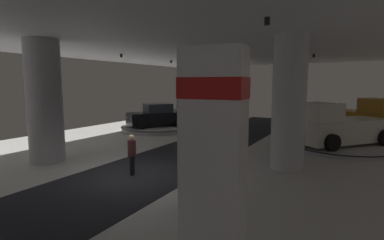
# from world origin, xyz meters

# --- Properties ---
(ground) EXTENTS (24.00, 44.00, 0.06)m
(ground) POSITION_xyz_m (0.00, 0.00, -0.02)
(ground) COLOR silver
(ceiling_with_spotlights) EXTENTS (24.00, 44.00, 0.39)m
(ceiling_with_spotlights) POSITION_xyz_m (-0.00, 0.00, 5.55)
(ceiling_with_spotlights) COLOR silver
(column_left) EXTENTS (1.52, 1.52, 5.50)m
(column_left) POSITION_xyz_m (-4.92, -0.18, 2.75)
(column_left) COLOR #ADADB2
(column_left) RESTS_ON ground
(column_right) EXTENTS (1.36, 1.36, 5.50)m
(column_right) POSITION_xyz_m (4.96, 3.89, 2.75)
(column_right) COLOR silver
(column_right) RESTS_ON ground
(brand_sign_pylon) EXTENTS (1.31, 0.73, 4.16)m
(brand_sign_pylon) POSITION_xyz_m (5.23, -3.99, 2.15)
(brand_sign_pylon) COLOR slate
(brand_sign_pylon) RESTS_ON ground
(display_platform_deep_left) EXTENTS (4.65, 4.65, 0.34)m
(display_platform_deep_left) POSITION_xyz_m (-5.99, 14.62, 0.19)
(display_platform_deep_left) COLOR #B7B7BC
(display_platform_deep_left) RESTS_ON ground
(display_car_deep_left) EXTENTS (3.20, 4.55, 1.71)m
(display_car_deep_left) POSITION_xyz_m (-5.98, 14.59, 1.11)
(display_car_deep_left) COLOR silver
(display_car_deep_left) RESTS_ON display_platform_deep_left
(display_platform_far_right) EXTENTS (5.68, 5.68, 0.25)m
(display_platform_far_right) POSITION_xyz_m (6.75, 9.37, 0.14)
(display_platform_far_right) COLOR #B7B7BC
(display_platform_far_right) RESTS_ON ground
(pickup_truck_far_right) EXTENTS (5.00, 5.42, 2.30)m
(pickup_truck_far_right) POSITION_xyz_m (6.54, 9.12, 1.19)
(pickup_truck_far_right) COLOR silver
(pickup_truck_far_right) RESTS_ON display_platform_far_right
(display_platform_deep_right) EXTENTS (5.68, 5.68, 0.28)m
(display_platform_deep_right) POSITION_xyz_m (7.13, 15.48, 0.16)
(display_platform_deep_right) COLOR silver
(display_platform_deep_right) RESTS_ON ground
(pickup_truck_deep_right) EXTENTS (5.65, 4.53, 2.30)m
(pickup_truck_deep_right) POSITION_xyz_m (7.41, 15.32, 1.22)
(pickup_truck_deep_right) COLOR #B77519
(pickup_truck_deep_right) RESTS_ON display_platform_deep_right
(display_platform_far_left) EXTENTS (5.25, 5.25, 0.33)m
(display_platform_far_left) POSITION_xyz_m (-5.84, 9.53, 0.18)
(display_platform_far_left) COLOR #B7B7BC
(display_platform_far_left) RESTS_ON ground
(display_car_far_left) EXTENTS (3.85, 4.49, 1.71)m
(display_car_far_left) POSITION_xyz_m (-5.83, 9.56, 1.10)
(display_car_far_left) COLOR black
(display_car_far_left) RESTS_ON display_platform_far_left
(visitor_walking_near) EXTENTS (0.32, 0.32, 1.59)m
(visitor_walking_near) POSITION_xyz_m (-0.15, 0.12, 0.91)
(visitor_walking_near) COLOR black
(visitor_walking_near) RESTS_ON ground
(stanchion_a) EXTENTS (0.28, 0.28, 1.01)m
(stanchion_a) POSITION_xyz_m (3.87, -1.25, 0.37)
(stanchion_a) COLOR #333338
(stanchion_a) RESTS_ON ground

